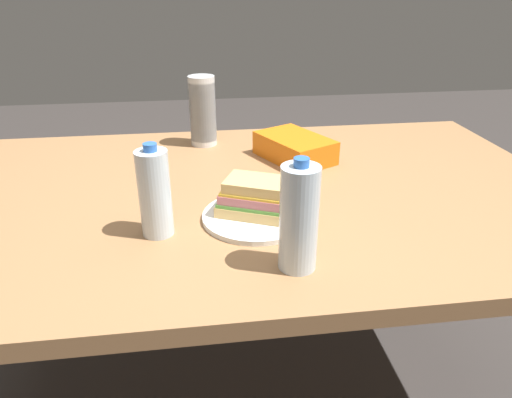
{
  "coord_description": "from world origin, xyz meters",
  "views": [
    {
      "loc": [
        -0.14,
        -1.1,
        1.24
      ],
      "look_at": [
        -0.02,
        -0.17,
        0.78
      ],
      "focal_mm": 32.76,
      "sensor_mm": 36.0,
      "label": 1
    }
  ],
  "objects_px": {
    "plastic_cup_stack": "(203,111)",
    "water_bottle_spare": "(155,193)",
    "chip_bag": "(295,148)",
    "paper_plate": "(256,216)",
    "sandwich": "(258,198)",
    "water_bottle_tall": "(299,218)",
    "dining_table": "(254,216)"
  },
  "relations": [
    {
      "from": "sandwich",
      "to": "water_bottle_tall",
      "type": "height_order",
      "value": "water_bottle_tall"
    },
    {
      "from": "paper_plate",
      "to": "chip_bag",
      "type": "height_order",
      "value": "chip_bag"
    },
    {
      "from": "dining_table",
      "to": "water_bottle_tall",
      "type": "xyz_separation_m",
      "value": [
        0.03,
        -0.37,
        0.18
      ]
    },
    {
      "from": "paper_plate",
      "to": "plastic_cup_stack",
      "type": "bearing_deg",
      "value": 100.42
    },
    {
      "from": "paper_plate",
      "to": "chip_bag",
      "type": "distance_m",
      "value": 0.4
    },
    {
      "from": "dining_table",
      "to": "sandwich",
      "type": "xyz_separation_m",
      "value": [
        -0.01,
        -0.17,
        0.13
      ]
    },
    {
      "from": "paper_plate",
      "to": "plastic_cup_stack",
      "type": "distance_m",
      "value": 0.56
    },
    {
      "from": "water_bottle_tall",
      "to": "plastic_cup_stack",
      "type": "xyz_separation_m",
      "value": [
        -0.15,
        0.74,
        0.01
      ]
    },
    {
      "from": "dining_table",
      "to": "paper_plate",
      "type": "bearing_deg",
      "value": -96.1
    },
    {
      "from": "dining_table",
      "to": "sandwich",
      "type": "height_order",
      "value": "sandwich"
    },
    {
      "from": "dining_table",
      "to": "water_bottle_spare",
      "type": "relative_size",
      "value": 8.15
    },
    {
      "from": "dining_table",
      "to": "chip_bag",
      "type": "relative_size",
      "value": 7.22
    },
    {
      "from": "plastic_cup_stack",
      "to": "paper_plate",
      "type": "bearing_deg",
      "value": -79.58
    },
    {
      "from": "dining_table",
      "to": "sandwich",
      "type": "distance_m",
      "value": 0.21
    },
    {
      "from": "paper_plate",
      "to": "water_bottle_tall",
      "type": "relative_size",
      "value": 1.11
    },
    {
      "from": "sandwich",
      "to": "water_bottle_spare",
      "type": "bearing_deg",
      "value": -170.52
    },
    {
      "from": "plastic_cup_stack",
      "to": "water_bottle_spare",
      "type": "height_order",
      "value": "plastic_cup_stack"
    },
    {
      "from": "sandwich",
      "to": "plastic_cup_stack",
      "type": "distance_m",
      "value": 0.55
    },
    {
      "from": "plastic_cup_stack",
      "to": "water_bottle_spare",
      "type": "bearing_deg",
      "value": -101.62
    },
    {
      "from": "chip_bag",
      "to": "water_bottle_spare",
      "type": "bearing_deg",
      "value": -70.34
    },
    {
      "from": "dining_table",
      "to": "chip_bag",
      "type": "bearing_deg",
      "value": 53.35
    },
    {
      "from": "paper_plate",
      "to": "water_bottle_tall",
      "type": "distance_m",
      "value": 0.23
    },
    {
      "from": "chip_bag",
      "to": "water_bottle_spare",
      "type": "xyz_separation_m",
      "value": [
        -0.38,
        -0.4,
        0.06
      ]
    },
    {
      "from": "dining_table",
      "to": "water_bottle_spare",
      "type": "bearing_deg",
      "value": -139.28
    },
    {
      "from": "water_bottle_spare",
      "to": "plastic_cup_stack",
      "type": "bearing_deg",
      "value": 78.38
    },
    {
      "from": "sandwich",
      "to": "water_bottle_tall",
      "type": "distance_m",
      "value": 0.21
    },
    {
      "from": "chip_bag",
      "to": "water_bottle_spare",
      "type": "relative_size",
      "value": 1.13
    },
    {
      "from": "paper_plate",
      "to": "chip_bag",
      "type": "relative_size",
      "value": 1.07
    },
    {
      "from": "water_bottle_tall",
      "to": "plastic_cup_stack",
      "type": "distance_m",
      "value": 0.76
    },
    {
      "from": "sandwich",
      "to": "chip_bag",
      "type": "height_order",
      "value": "sandwich"
    },
    {
      "from": "dining_table",
      "to": "paper_plate",
      "type": "xyz_separation_m",
      "value": [
        -0.02,
        -0.17,
        0.09
      ]
    },
    {
      "from": "plastic_cup_stack",
      "to": "sandwich",
      "type": "bearing_deg",
      "value": -79.14
    }
  ]
}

